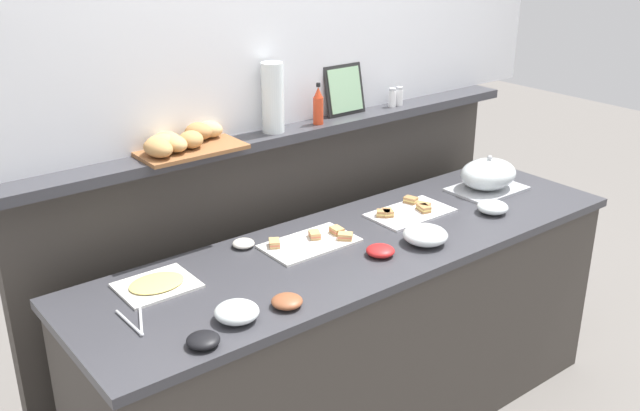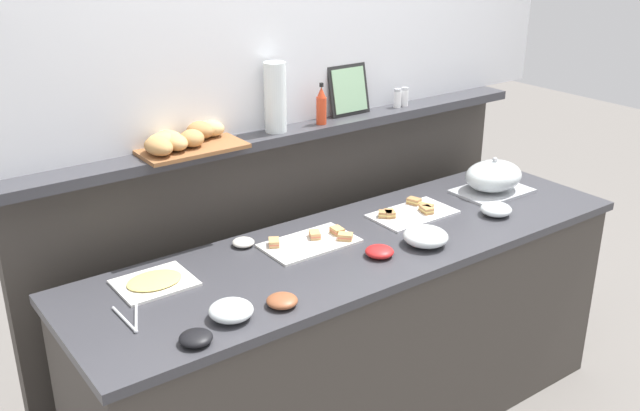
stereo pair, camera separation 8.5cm
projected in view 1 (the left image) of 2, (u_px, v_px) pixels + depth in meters
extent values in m
plane|color=slate|center=(279.00, 362.00, 3.60)|extent=(12.00, 12.00, 0.00)
cube|color=#3D3833|center=(359.00, 342.00, 3.01)|extent=(2.31, 0.64, 0.85)
cube|color=#38383D|center=(361.00, 246.00, 2.84)|extent=(2.35, 0.68, 0.03)
cube|color=#3D3833|center=(286.00, 259.00, 3.32)|extent=(2.43, 0.08, 1.21)
cube|color=#38383D|center=(290.00, 130.00, 3.04)|extent=(2.43, 0.22, 0.04)
cube|color=white|center=(410.00, 213.00, 3.09)|extent=(0.36, 0.21, 0.01)
cube|color=#AD7A47|center=(424.00, 210.00, 3.09)|extent=(0.05, 0.06, 0.01)
cube|color=#E5C666|center=(424.00, 209.00, 3.09)|extent=(0.05, 0.06, 0.01)
cube|color=#AD7A47|center=(424.00, 207.00, 3.08)|extent=(0.05, 0.06, 0.01)
cube|color=#AD7A47|center=(388.00, 214.00, 3.05)|extent=(0.06, 0.07, 0.01)
cube|color=#E5C666|center=(388.00, 213.00, 3.05)|extent=(0.06, 0.07, 0.01)
cube|color=#AD7A47|center=(388.00, 211.00, 3.04)|extent=(0.06, 0.07, 0.01)
cube|color=#AD7A47|center=(383.00, 215.00, 3.04)|extent=(0.07, 0.07, 0.01)
cube|color=#E5C666|center=(383.00, 213.00, 3.04)|extent=(0.07, 0.07, 0.01)
cube|color=#AD7A47|center=(383.00, 212.00, 3.04)|extent=(0.07, 0.07, 0.01)
cube|color=#AD7A47|center=(411.00, 202.00, 3.18)|extent=(0.05, 0.07, 0.01)
cube|color=#E5C666|center=(411.00, 200.00, 3.18)|extent=(0.05, 0.07, 0.01)
cube|color=#AD7A47|center=(411.00, 198.00, 3.18)|extent=(0.05, 0.07, 0.01)
cube|color=#AD7A47|center=(423.00, 208.00, 3.12)|extent=(0.06, 0.07, 0.01)
cube|color=#E5C666|center=(423.00, 206.00, 3.12)|extent=(0.06, 0.07, 0.01)
cube|color=#AD7A47|center=(424.00, 204.00, 3.11)|extent=(0.06, 0.07, 0.01)
cube|color=white|center=(310.00, 243.00, 2.81)|extent=(0.37, 0.21, 0.01)
cube|color=tan|center=(275.00, 245.00, 2.77)|extent=(0.06, 0.07, 0.01)
cube|color=#D1664C|center=(274.00, 243.00, 2.77)|extent=(0.06, 0.07, 0.01)
cube|color=tan|center=(274.00, 241.00, 2.76)|extent=(0.06, 0.07, 0.01)
cube|color=tan|center=(337.00, 232.00, 2.88)|extent=(0.04, 0.06, 0.01)
cube|color=#D1664C|center=(337.00, 230.00, 2.88)|extent=(0.04, 0.06, 0.01)
cube|color=tan|center=(337.00, 229.00, 2.87)|extent=(0.04, 0.06, 0.01)
cube|color=tan|center=(345.00, 238.00, 2.83)|extent=(0.07, 0.07, 0.01)
cube|color=#D1664C|center=(345.00, 236.00, 2.83)|extent=(0.07, 0.07, 0.01)
cube|color=tan|center=(345.00, 234.00, 2.82)|extent=(0.07, 0.07, 0.01)
cube|color=tan|center=(315.00, 237.00, 2.84)|extent=(0.06, 0.07, 0.01)
cube|color=#D1664C|center=(315.00, 235.00, 2.84)|extent=(0.06, 0.07, 0.01)
cube|color=tan|center=(315.00, 233.00, 2.84)|extent=(0.06, 0.07, 0.01)
cube|color=white|center=(157.00, 286.00, 2.49)|extent=(0.26, 0.21, 0.01)
ellipsoid|color=#E5C666|center=(157.00, 283.00, 2.49)|extent=(0.20, 0.15, 0.01)
cube|color=#B7BABF|center=(487.00, 189.00, 3.35)|extent=(0.34, 0.24, 0.01)
ellipsoid|color=silver|center=(488.00, 174.00, 3.32)|extent=(0.28, 0.23, 0.14)
sphere|color=#B7BABF|center=(490.00, 158.00, 3.29)|extent=(0.02, 0.02, 0.02)
ellipsoid|color=silver|center=(237.00, 312.00, 2.28)|extent=(0.14, 0.14, 0.06)
ellipsoid|color=#BF4C3F|center=(237.00, 315.00, 2.28)|extent=(0.11, 0.11, 0.03)
ellipsoid|color=silver|center=(425.00, 235.00, 2.81)|extent=(0.18, 0.18, 0.07)
ellipsoid|color=white|center=(425.00, 238.00, 2.81)|extent=(0.14, 0.14, 0.04)
ellipsoid|color=silver|center=(493.00, 207.00, 3.09)|extent=(0.13, 0.13, 0.05)
ellipsoid|color=#599959|center=(492.00, 209.00, 3.10)|extent=(0.10, 0.10, 0.03)
ellipsoid|color=black|center=(203.00, 340.00, 2.15)|extent=(0.10, 0.10, 0.04)
ellipsoid|color=silver|center=(243.00, 243.00, 2.78)|extent=(0.09, 0.09, 0.03)
ellipsoid|color=brown|center=(287.00, 301.00, 2.36)|extent=(0.10, 0.10, 0.04)
ellipsoid|color=red|center=(380.00, 251.00, 2.71)|extent=(0.11, 0.11, 0.04)
cylinder|color=#B7BABF|center=(129.00, 323.00, 2.27)|extent=(0.01, 0.18, 0.01)
cylinder|color=#B7BABF|center=(141.00, 320.00, 2.28)|extent=(0.08, 0.17, 0.01)
sphere|color=#B7BABF|center=(142.00, 335.00, 2.20)|extent=(0.01, 0.01, 0.01)
cylinder|color=red|center=(318.00, 111.00, 3.04)|extent=(0.04, 0.04, 0.12)
cone|color=red|center=(318.00, 92.00, 3.01)|extent=(0.04, 0.04, 0.04)
cylinder|color=black|center=(318.00, 85.00, 3.00)|extent=(0.02, 0.02, 0.02)
cylinder|color=white|center=(392.00, 99.00, 3.32)|extent=(0.03, 0.03, 0.08)
cylinder|color=#B7BABF|center=(393.00, 89.00, 3.30)|extent=(0.03, 0.03, 0.01)
cylinder|color=white|center=(399.00, 97.00, 3.34)|extent=(0.03, 0.03, 0.08)
cylinder|color=#B7BABF|center=(400.00, 88.00, 3.33)|extent=(0.03, 0.03, 0.01)
cube|color=brown|center=(188.00, 148.00, 2.73)|extent=(0.40, 0.26, 0.02)
ellipsoid|color=#B7844C|center=(158.00, 148.00, 2.60)|extent=(0.10, 0.15, 0.06)
ellipsoid|color=tan|center=(161.00, 144.00, 2.64)|extent=(0.13, 0.11, 0.07)
ellipsoid|color=tan|center=(173.00, 143.00, 2.66)|extent=(0.10, 0.15, 0.06)
ellipsoid|color=tan|center=(168.00, 140.00, 2.69)|extent=(0.13, 0.14, 0.06)
ellipsoid|color=#B7844C|center=(191.00, 139.00, 2.70)|extent=(0.12, 0.13, 0.06)
ellipsoid|color=#AD7A47|center=(197.00, 131.00, 2.79)|extent=(0.14, 0.16, 0.07)
ellipsoid|color=tan|center=(209.00, 129.00, 2.82)|extent=(0.14, 0.14, 0.06)
cube|color=black|center=(344.00, 90.00, 3.18)|extent=(0.20, 0.06, 0.22)
cube|color=#8CB78C|center=(345.00, 90.00, 3.17)|extent=(0.17, 0.04, 0.19)
cylinder|color=silver|center=(273.00, 98.00, 2.90)|extent=(0.09, 0.09, 0.28)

